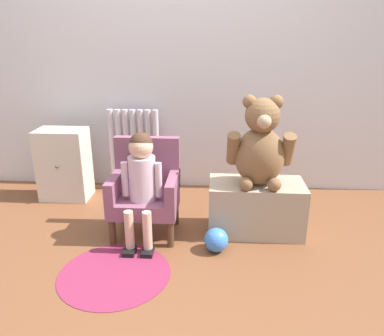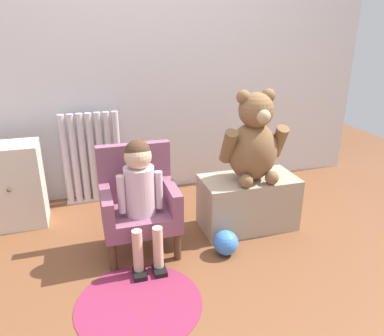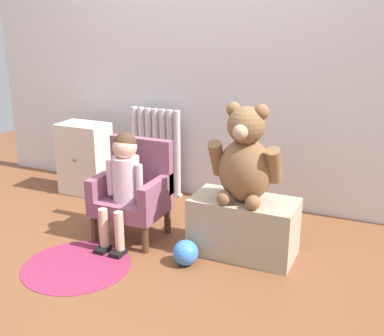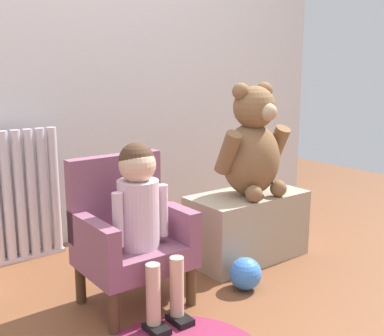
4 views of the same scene
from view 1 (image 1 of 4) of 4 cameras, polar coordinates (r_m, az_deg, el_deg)
The scene contains 10 objects.
ground_plane at distance 2.23m, azimuth -5.45°, elevation -14.84°, with size 6.00×6.00×0.00m, color brown.
back_wall at distance 3.11m, azimuth -2.35°, elevation 18.53°, with size 3.80×0.05×2.40m, color silver.
radiator at distance 3.18m, azimuth -8.76°, elevation 2.62°, with size 0.43×0.05×0.69m.
small_dresser at distance 3.16m, azimuth -18.90°, elevation 0.54°, with size 0.38×0.28×0.57m.
child_armchair at distance 2.48m, azimuth -7.10°, elevation -3.19°, with size 0.43×0.36×0.63m.
child_figure at distance 2.32m, azimuth -7.72°, elevation -0.75°, with size 0.25×0.35×0.71m.
low_bench at distance 2.54m, azimuth 9.67°, elevation -5.93°, with size 0.62×0.32×0.35m, color tan.
large_teddy_bear at distance 2.37m, azimuth 10.38°, elevation 3.20°, with size 0.42×0.29×0.57m.
floor_rug at distance 2.21m, azimuth -11.69°, elevation -15.46°, with size 0.63×0.63×0.01m, color maroon.
toy_ball at distance 2.34m, azimuth 3.71°, elevation -10.88°, with size 0.15×0.15×0.15m, color #3A7BD6.
Camera 1 is at (0.32, -1.81, 1.26)m, focal length 35.00 mm.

